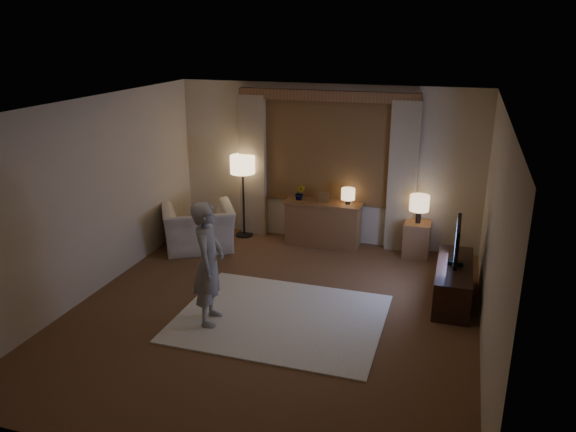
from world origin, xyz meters
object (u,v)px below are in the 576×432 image
at_px(side_table, 417,240).
at_px(person, 209,263).
at_px(armchair, 198,228).
at_px(tv_stand, 453,282).
at_px(sideboard, 323,225).

relative_size(side_table, person, 0.37).
xyz_separation_m(armchair, tv_stand, (3.99, -0.62, -0.11)).
bearing_deg(sideboard, side_table, -1.88).
bearing_deg(person, sideboard, -24.21).
bearing_deg(side_table, armchair, -167.55).
relative_size(sideboard, tv_stand, 0.86).
distance_m(sideboard, person, 3.03).
bearing_deg(sideboard, tv_stand, -33.77).
bearing_deg(side_table, sideboard, 178.12).
height_order(sideboard, tv_stand, sideboard).
relative_size(armchair, side_table, 1.97).
height_order(armchair, side_table, armchair).
distance_m(sideboard, tv_stand, 2.56).
bearing_deg(sideboard, armchair, -156.87).
xyz_separation_m(sideboard, tv_stand, (2.12, -1.42, -0.10)).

